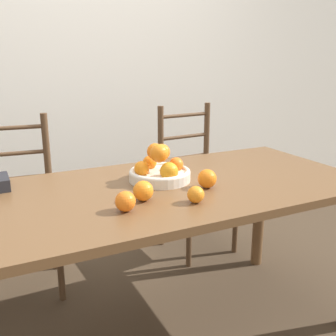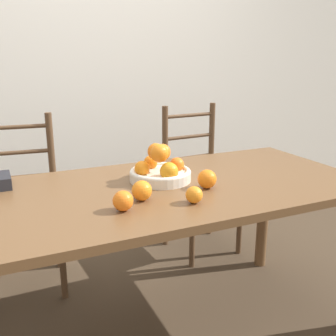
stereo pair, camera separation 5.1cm
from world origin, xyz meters
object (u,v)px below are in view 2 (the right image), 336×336
(chair_right, at_px, (199,183))
(orange_loose_3, at_px, (123,201))
(fruit_bowl, at_px, (160,169))
(chair_left, at_px, (22,208))
(orange_loose_2, at_px, (207,179))
(orange_loose_1, at_px, (194,195))
(orange_loose_0, at_px, (142,191))

(chair_right, bearing_deg, orange_loose_3, -136.03)
(fruit_bowl, xyz_separation_m, chair_left, (-0.57, 0.67, -0.34))
(fruit_bowl, height_order, chair_left, chair_left)
(orange_loose_2, xyz_separation_m, chair_right, (0.44, 0.85, -0.33))
(chair_left, bearing_deg, orange_loose_1, -53.86)
(orange_loose_3, height_order, chair_right, chair_right)
(fruit_bowl, distance_m, orange_loose_1, 0.32)
(fruit_bowl, bearing_deg, chair_right, 49.14)
(fruit_bowl, relative_size, orange_loose_3, 3.65)
(orange_loose_1, bearing_deg, fruit_bowl, 90.94)
(orange_loose_0, height_order, chair_left, chair_left)
(orange_loose_0, distance_m, orange_loose_1, 0.21)
(orange_loose_2, bearing_deg, orange_loose_3, -166.73)
(chair_right, bearing_deg, orange_loose_2, -121.40)
(chair_left, relative_size, chair_right, 1.00)
(fruit_bowl, distance_m, orange_loose_2, 0.23)
(orange_loose_1, relative_size, orange_loose_2, 0.82)
(orange_loose_3, bearing_deg, orange_loose_2, 13.27)
(fruit_bowl, xyz_separation_m, chair_right, (0.58, 0.67, -0.34))
(orange_loose_0, distance_m, chair_right, 1.19)
(orange_loose_1, xyz_separation_m, chair_right, (0.57, 0.98, -0.32))
(orange_loose_2, height_order, chair_left, chair_left)
(fruit_bowl, height_order, orange_loose_0, fruit_bowl)
(orange_loose_2, bearing_deg, chair_left, 130.09)
(orange_loose_1, distance_m, chair_right, 1.18)
(chair_left, distance_m, chair_right, 1.15)
(orange_loose_0, xyz_separation_m, chair_right, (0.74, 0.87, -0.32))
(orange_loose_0, xyz_separation_m, chair_left, (-0.40, 0.87, -0.32))
(fruit_bowl, relative_size, chair_right, 0.28)
(orange_loose_3, xyz_separation_m, chair_right, (0.85, 0.94, -0.32))
(chair_right, bearing_deg, fruit_bowl, -135.01)
(fruit_bowl, height_order, orange_loose_1, fruit_bowl)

